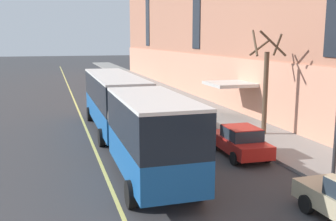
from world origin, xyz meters
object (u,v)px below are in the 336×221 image
parked_car_red_0 (240,141)px  street_tree_mid_block (265,82)px  parked_car_white_1 (162,99)px  parked_car_green_5 (125,80)px  parked_car_white_2 (138,87)px  city_bus (125,109)px

parked_car_red_0 → street_tree_mid_block: bearing=45.7°
parked_car_white_1 → parked_car_green_5: bearing=89.9°
parked_car_green_5 → street_tree_mid_block: bearing=-83.5°
parked_car_green_5 → street_tree_mid_block: 28.86m
parked_car_white_1 → street_tree_mid_block: 12.05m
parked_car_red_0 → parked_car_white_2: size_ratio=0.93×
parked_car_red_0 → parked_car_green_5: size_ratio=0.97×
city_bus → parked_car_white_1: bearing=64.8°
parked_car_white_2 → street_tree_mid_block: size_ratio=0.73×
parked_car_red_0 → parked_car_green_5: 31.99m
parked_car_white_1 → parked_car_white_2: (-0.14, 9.06, 0.00)m
parked_car_green_5 → street_tree_mid_block: size_ratio=0.70×
parked_car_white_2 → street_tree_mid_block: (3.39, -20.39, 2.54)m
city_bus → parked_car_green_5: 29.07m
parked_car_green_5 → street_tree_mid_block: street_tree_mid_block is taller
city_bus → street_tree_mid_block: size_ratio=3.03×
parked_car_white_2 → parked_car_green_5: size_ratio=1.04×
parked_car_white_2 → parked_car_red_0: bearing=-89.9°
parked_car_white_1 → street_tree_mid_block: bearing=-74.0°
parked_car_white_1 → parked_car_green_5: 17.24m
parked_car_red_0 → parked_car_green_5: (0.11, 31.99, 0.00)m
parked_car_white_1 → street_tree_mid_block: (3.25, -11.32, 2.54)m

